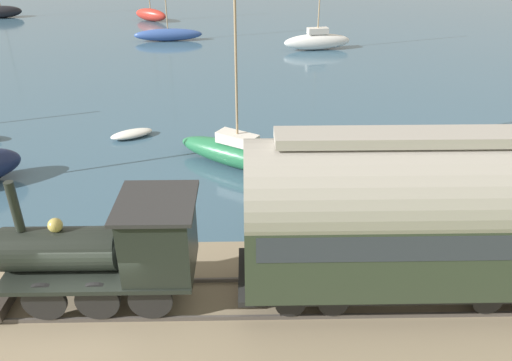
{
  "coord_description": "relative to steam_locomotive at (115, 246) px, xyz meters",
  "views": [
    {
      "loc": [
        -10.12,
        -3.76,
        9.66
      ],
      "look_at": [
        5.25,
        -4.06,
        1.35
      ],
      "focal_mm": 35.0,
      "sensor_mm": 36.0,
      "label": 1
    }
  ],
  "objects": [
    {
      "name": "ground_plane",
      "position": [
        -0.09,
        0.44,
        -2.31
      ],
      "size": [
        200.0,
        200.0,
        0.0
      ],
      "primitive_type": "plane",
      "color": "#607542"
    },
    {
      "name": "harbor_water",
      "position": [
        42.96,
        0.44,
        -2.3
      ],
      "size": [
        80.0,
        80.0,
        0.01
      ],
      "color": "#38566B",
      "rests_on": "ground"
    },
    {
      "name": "rail_embankment",
      "position": [
        -0.0,
        0.44,
        -2.04
      ],
      "size": [
        5.31,
        56.0,
        0.64
      ],
      "color": "#84755B",
      "rests_on": "ground"
    },
    {
      "name": "steam_locomotive",
      "position": [
        0.0,
        0.0,
        0.0
      ],
      "size": [
        2.08,
        5.33,
        3.51
      ],
      "color": "black",
      "rests_on": "rail_embankment"
    },
    {
      "name": "passenger_coach",
      "position": [
        -0.0,
        -7.39,
        0.87
      ],
      "size": [
        2.57,
        8.65,
        4.68
      ],
      "color": "black",
      "rests_on": "rail_embankment"
    },
    {
      "name": "sailboat_red",
      "position": [
        41.4,
        6.15,
        -1.67
      ],
      "size": [
        3.09,
        3.83,
        6.88
      ],
      "rotation": [
        0.0,
        0.0,
        -0.59
      ],
      "color": "#B72D23",
      "rests_on": "harbor_water"
    },
    {
      "name": "sailboat_green",
      "position": [
        8.95,
        -2.91,
        -1.67
      ],
      "size": [
        4.19,
        5.64,
        9.21
      ],
      "rotation": [
        0.0,
        0.0,
        -0.56
      ],
      "color": "#236B42",
      "rests_on": "harbor_water"
    },
    {
      "name": "sailboat_blue",
      "position": [
        32.65,
        3.25,
        -1.75
      ],
      "size": [
        1.55,
        5.74,
        7.89
      ],
      "rotation": [
        0.0,
        0.0,
        0.09
      ],
      "color": "#335199",
      "rests_on": "harbor_water"
    },
    {
      "name": "sailboat_white",
      "position": [
        29.37,
        -8.9,
        -1.6
      ],
      "size": [
        2.08,
        5.46,
        7.96
      ],
      "rotation": [
        0.0,
        0.0,
        0.17
      ],
      "color": "white",
      "rests_on": "harbor_water"
    },
    {
      "name": "sailboat_black",
      "position": [
        43.39,
        21.73,
        -1.65
      ],
      "size": [
        2.47,
        4.13,
        9.41
      ],
      "rotation": [
        0.0,
        0.0,
        0.28
      ],
      "color": "black",
      "rests_on": "harbor_water"
    },
    {
      "name": "rowboat_near_shore",
      "position": [
        11.68,
        -11.22,
        -2.1
      ],
      "size": [
        1.29,
        2.4,
        0.4
      ],
      "rotation": [
        0.0,
        0.0,
        -0.14
      ],
      "color": "silver",
      "rests_on": "harbor_water"
    },
    {
      "name": "rowboat_mid_harbor",
      "position": [
        12.15,
        2.26,
        -2.12
      ],
      "size": [
        1.72,
        2.19,
        0.36
      ],
      "rotation": [
        0.0,
        0.0,
        0.5
      ],
      "color": "silver",
      "rests_on": "harbor_water"
    }
  ]
}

